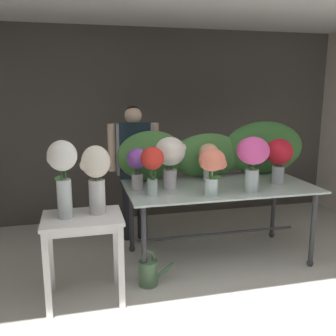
{
  "coord_description": "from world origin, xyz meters",
  "views": [
    {
      "loc": [
        -1.01,
        -1.82,
        1.81
      ],
      "look_at": [
        -0.21,
        1.48,
        1.09
      ],
      "focal_mm": 40.06,
      "sensor_mm": 36.0,
      "label": 1
    }
  ],
  "objects_px": {
    "vase_white_roses_tall": "(63,170)",
    "vase_cream_lisianthus_tall": "(96,173)",
    "vase_fuchsia_lilies": "(253,156)",
    "display_table_glass": "(219,196)",
    "watering_can": "(149,272)",
    "vase_violet_carnations": "(137,164)",
    "side_table_white": "(83,230)",
    "vase_scarlet_hydrangea": "(152,164)",
    "vase_crimson_snapdragons": "(279,156)",
    "vase_coral_anemones": "(212,166)",
    "florist": "(134,159)",
    "vase_ivory_freesia": "(170,156)",
    "vase_peach_roses": "(209,158)"
  },
  "relations": [
    {
      "from": "vase_ivory_freesia",
      "to": "vase_peach_roses",
      "type": "distance_m",
      "value": 0.51
    },
    {
      "from": "vase_violet_carnations",
      "to": "vase_fuchsia_lilies",
      "type": "bearing_deg",
      "value": -18.48
    },
    {
      "from": "vase_crimson_snapdragons",
      "to": "vase_cream_lisianthus_tall",
      "type": "distance_m",
      "value": 1.96
    },
    {
      "from": "vase_ivory_freesia",
      "to": "vase_white_roses_tall",
      "type": "relative_size",
      "value": 0.81
    },
    {
      "from": "side_table_white",
      "to": "vase_crimson_snapdragons",
      "type": "distance_m",
      "value": 2.15
    },
    {
      "from": "vase_ivory_freesia",
      "to": "vase_scarlet_hydrangea",
      "type": "distance_m",
      "value": 0.31
    },
    {
      "from": "florist",
      "to": "vase_fuchsia_lilies",
      "type": "xyz_separation_m",
      "value": [
        0.99,
        -1.07,
        0.18
      ]
    },
    {
      "from": "display_table_glass",
      "to": "vase_violet_carnations",
      "type": "xyz_separation_m",
      "value": [
        -0.85,
        0.05,
        0.37
      ]
    },
    {
      "from": "vase_fuchsia_lilies",
      "to": "vase_scarlet_hydrangea",
      "type": "distance_m",
      "value": 0.98
    },
    {
      "from": "vase_violet_carnations",
      "to": "display_table_glass",
      "type": "bearing_deg",
      "value": -3.33
    },
    {
      "from": "vase_white_roses_tall",
      "to": "vase_cream_lisianthus_tall",
      "type": "height_order",
      "value": "vase_white_roses_tall"
    },
    {
      "from": "side_table_white",
      "to": "vase_cream_lisianthus_tall",
      "type": "bearing_deg",
      "value": 20.92
    },
    {
      "from": "vase_peach_roses",
      "to": "vase_fuchsia_lilies",
      "type": "bearing_deg",
      "value": -61.0
    },
    {
      "from": "side_table_white",
      "to": "display_table_glass",
      "type": "bearing_deg",
      "value": 19.04
    },
    {
      "from": "florist",
      "to": "watering_can",
      "type": "bearing_deg",
      "value": -92.55
    },
    {
      "from": "vase_fuchsia_lilies",
      "to": "vase_scarlet_hydrangea",
      "type": "height_order",
      "value": "vase_fuchsia_lilies"
    },
    {
      "from": "vase_fuchsia_lilies",
      "to": "display_table_glass",
      "type": "bearing_deg",
      "value": 124.84
    },
    {
      "from": "vase_scarlet_hydrangea",
      "to": "vase_cream_lisianthus_tall",
      "type": "xyz_separation_m",
      "value": [
        -0.52,
        -0.23,
        -0.01
      ]
    },
    {
      "from": "side_table_white",
      "to": "florist",
      "type": "height_order",
      "value": "florist"
    },
    {
      "from": "vase_white_roses_tall",
      "to": "vase_scarlet_hydrangea",
      "type": "bearing_deg",
      "value": 19.4
    },
    {
      "from": "display_table_glass",
      "to": "vase_white_roses_tall",
      "type": "bearing_deg",
      "value": -162.56
    },
    {
      "from": "vase_scarlet_hydrangea",
      "to": "vase_white_roses_tall",
      "type": "xyz_separation_m",
      "value": [
        -0.79,
        -0.28,
        0.04
      ]
    },
    {
      "from": "vase_crimson_snapdragons",
      "to": "vase_violet_carnations",
      "type": "distance_m",
      "value": 1.49
    },
    {
      "from": "vase_fuchsia_lilies",
      "to": "vase_violet_carnations",
      "type": "distance_m",
      "value": 1.13
    },
    {
      "from": "display_table_glass",
      "to": "side_table_white",
      "type": "relative_size",
      "value": 2.57
    },
    {
      "from": "vase_cream_lisianthus_tall",
      "to": "vase_ivory_freesia",
      "type": "bearing_deg",
      "value": 30.42
    },
    {
      "from": "side_table_white",
      "to": "florist",
      "type": "relative_size",
      "value": 0.47
    },
    {
      "from": "vase_ivory_freesia",
      "to": "vase_white_roses_tall",
      "type": "distance_m",
      "value": 1.13
    },
    {
      "from": "vase_peach_roses",
      "to": "vase_scarlet_hydrangea",
      "type": "bearing_deg",
      "value": -150.85
    },
    {
      "from": "display_table_glass",
      "to": "vase_violet_carnations",
      "type": "relative_size",
      "value": 4.68
    },
    {
      "from": "florist",
      "to": "watering_can",
      "type": "relative_size",
      "value": 4.59
    },
    {
      "from": "vase_scarlet_hydrangea",
      "to": "vase_ivory_freesia",
      "type": "bearing_deg",
      "value": 42.99
    },
    {
      "from": "display_table_glass",
      "to": "side_table_white",
      "type": "bearing_deg",
      "value": -160.96
    },
    {
      "from": "watering_can",
      "to": "vase_white_roses_tall",
      "type": "bearing_deg",
      "value": -171.85
    },
    {
      "from": "vase_coral_anemones",
      "to": "vase_white_roses_tall",
      "type": "xyz_separation_m",
      "value": [
        -1.33,
        -0.15,
        0.06
      ]
    },
    {
      "from": "display_table_glass",
      "to": "vase_peach_roses",
      "type": "relative_size",
      "value": 4.66
    },
    {
      "from": "florist",
      "to": "vase_fuchsia_lilies",
      "type": "distance_m",
      "value": 1.47
    },
    {
      "from": "display_table_glass",
      "to": "watering_can",
      "type": "bearing_deg",
      "value": -155.26
    },
    {
      "from": "display_table_glass",
      "to": "vase_ivory_freesia",
      "type": "bearing_deg",
      "value": 179.66
    },
    {
      "from": "side_table_white",
      "to": "vase_ivory_freesia",
      "type": "distance_m",
      "value": 1.13
    },
    {
      "from": "display_table_glass",
      "to": "vase_crimson_snapdragons",
      "type": "height_order",
      "value": "vase_crimson_snapdragons"
    },
    {
      "from": "vase_crimson_snapdragons",
      "to": "vase_fuchsia_lilies",
      "type": "relative_size",
      "value": 0.88
    },
    {
      "from": "vase_white_roses_tall",
      "to": "watering_can",
      "type": "bearing_deg",
      "value": 8.15
    },
    {
      "from": "vase_violet_carnations",
      "to": "vase_white_roses_tall",
      "type": "bearing_deg",
      "value": -142.35
    },
    {
      "from": "vase_cream_lisianthus_tall",
      "to": "vase_scarlet_hydrangea",
      "type": "bearing_deg",
      "value": 23.66
    },
    {
      "from": "vase_violet_carnations",
      "to": "vase_scarlet_hydrangea",
      "type": "relative_size",
      "value": 0.9
    },
    {
      "from": "vase_crimson_snapdragons",
      "to": "vase_peach_roses",
      "type": "relative_size",
      "value": 1.14
    },
    {
      "from": "florist",
      "to": "vase_crimson_snapdragons",
      "type": "bearing_deg",
      "value": -29.9
    },
    {
      "from": "display_table_glass",
      "to": "vase_fuchsia_lilies",
      "type": "distance_m",
      "value": 0.6
    },
    {
      "from": "side_table_white",
      "to": "vase_violet_carnations",
      "type": "distance_m",
      "value": 0.89
    }
  ]
}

